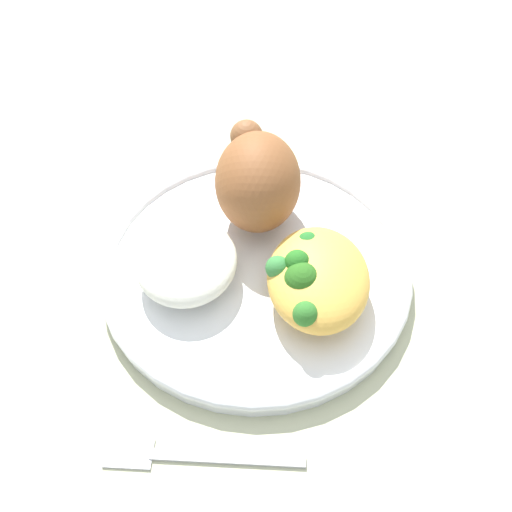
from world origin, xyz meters
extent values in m
plane|color=#BCBD98|center=(0.00, 0.00, 0.00)|extent=(2.00, 2.00, 0.00)
cylinder|color=white|center=(0.00, 0.00, 0.01)|extent=(0.26, 0.26, 0.01)
torus|color=white|center=(0.00, 0.00, 0.01)|extent=(0.26, 0.26, 0.01)
ellipsoid|color=brown|center=(0.06, 0.00, 0.06)|extent=(0.09, 0.07, 0.08)
sphere|color=brown|center=(0.10, 0.01, 0.07)|extent=(0.03, 0.03, 0.03)
ellipsoid|color=white|center=(-0.01, 0.06, 0.03)|extent=(0.09, 0.08, 0.03)
ellipsoid|color=#F0B44A|center=(-0.03, -0.05, 0.04)|extent=(0.10, 0.08, 0.04)
sphere|color=#26722B|center=(0.00, -0.04, 0.04)|extent=(0.02, 0.02, 0.02)
sphere|color=#307429|center=(-0.07, -0.04, 0.04)|extent=(0.02, 0.02, 0.02)
sphere|color=#3A863F|center=(-0.03, -0.02, 0.05)|extent=(0.02, 0.02, 0.02)
sphere|color=#277122|center=(-0.02, -0.03, 0.05)|extent=(0.02, 0.02, 0.02)
sphere|color=#2D691E|center=(-0.04, -0.04, 0.05)|extent=(0.03, 0.03, 0.03)
cube|color=#B2B2B7|center=(-0.16, 0.02, 0.00)|extent=(0.01, 0.11, 0.01)
cube|color=#B2B2B7|center=(-0.16, 0.09, 0.00)|extent=(0.02, 0.03, 0.00)
camera|label=1|loc=(-0.33, -0.01, 0.44)|focal=44.38mm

